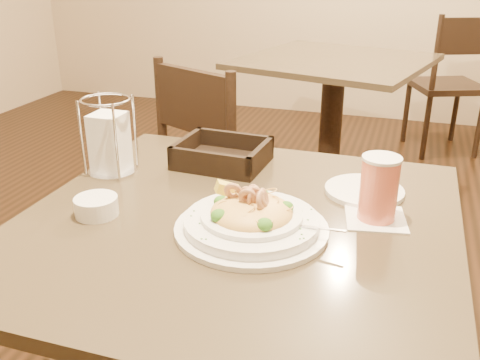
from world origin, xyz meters
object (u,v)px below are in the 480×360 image
(main_table, at_px, (237,313))
(butter_ramekin, at_px, (96,206))
(dining_chair_far, at_px, (451,80))
(side_plate, at_px, (364,191))
(bread_basket, at_px, (222,156))
(dining_chair_near, at_px, (221,172))
(background_table, at_px, (332,103))
(napkin_caddy, at_px, (110,141))
(pasta_bowl, at_px, (251,219))
(drink_glass, at_px, (379,189))

(main_table, distance_m, butter_ramekin, 0.40)
(dining_chair_far, bearing_deg, side_plate, 60.75)
(main_table, relative_size, bread_basket, 3.85)
(dining_chair_near, xyz_separation_m, side_plate, (0.58, -0.62, 0.27))
(background_table, height_order, bread_basket, bread_basket)
(dining_chair_far, height_order, napkin_caddy, napkin_caddy)
(dining_chair_far, bearing_deg, napkin_caddy, 48.22)
(dining_chair_far, relative_size, pasta_bowl, 2.71)
(dining_chair_near, height_order, side_plate, dining_chair_near)
(butter_ramekin, bearing_deg, pasta_bowl, 5.45)
(background_table, distance_m, dining_chair_far, 1.11)
(background_table, xyz_separation_m, napkin_caddy, (-0.30, -1.74, 0.32))
(main_table, relative_size, napkin_caddy, 4.64)
(main_table, height_order, drink_glass, drink_glass)
(dining_chair_near, height_order, napkin_caddy, napkin_caddy)
(dining_chair_near, relative_size, bread_basket, 3.98)
(pasta_bowl, xyz_separation_m, napkin_caddy, (-0.43, 0.19, 0.05))
(background_table, bearing_deg, dining_chair_far, 54.84)
(bread_basket, bearing_deg, dining_chair_near, 110.62)
(butter_ramekin, bearing_deg, main_table, 14.60)
(background_table, xyz_separation_m, dining_chair_far, (0.64, 0.90, -0.02))
(pasta_bowl, height_order, drink_glass, drink_glass)
(pasta_bowl, distance_m, napkin_caddy, 0.47)
(main_table, bearing_deg, pasta_bowl, -44.53)
(dining_chair_near, xyz_separation_m, butter_ramekin, (0.05, -0.91, 0.29))
(dining_chair_near, height_order, drink_glass, dining_chair_near)
(side_plate, xyz_separation_m, butter_ramekin, (-0.53, -0.29, 0.01))
(drink_glass, height_order, side_plate, drink_glass)
(dining_chair_near, xyz_separation_m, drink_glass, (0.62, -0.75, 0.33))
(main_table, bearing_deg, side_plate, 41.76)
(dining_chair_far, xyz_separation_m, bread_basket, (-0.69, -2.50, 0.29))
(napkin_caddy, bearing_deg, main_table, -20.89)
(dining_chair_near, relative_size, dining_chair_far, 1.00)
(bread_basket, bearing_deg, dining_chair_far, 74.60)
(drink_glass, bearing_deg, main_table, -162.31)
(napkin_caddy, bearing_deg, dining_chair_far, 70.49)
(side_plate, bearing_deg, background_table, 100.91)
(drink_glass, bearing_deg, dining_chair_near, 129.59)
(main_table, height_order, butter_ramekin, butter_ramekin)
(bread_basket, relative_size, butter_ramekin, 2.55)
(bread_basket, bearing_deg, main_table, -64.59)
(background_table, distance_m, butter_ramekin, 1.99)
(side_plate, bearing_deg, dining_chair_far, 83.03)
(main_table, bearing_deg, drink_glass, 17.69)
(dining_chair_far, distance_m, bread_basket, 2.61)
(pasta_bowl, distance_m, drink_glass, 0.27)
(napkin_caddy, distance_m, butter_ramekin, 0.25)
(dining_chair_far, bearing_deg, bread_basket, 52.32)
(dining_chair_far, xyz_separation_m, pasta_bowl, (-0.51, -2.83, 0.29))
(main_table, xyz_separation_m, background_table, (-0.08, 1.88, 0.00))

